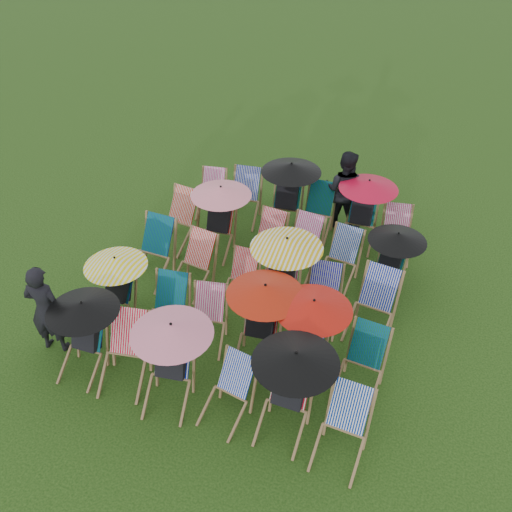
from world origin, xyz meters
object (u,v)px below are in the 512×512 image
(deckchair_0, at_px, (82,336))
(deckchair_29, at_px, (396,234))
(deckchair_5, at_px, (342,431))
(person_rear, at_px, (344,190))
(person_left, at_px, (46,309))

(deckchair_0, distance_m, deckchair_29, 5.85)
(deckchair_0, xyz_separation_m, deckchair_29, (3.78, 4.46, -0.21))
(deckchair_5, distance_m, person_rear, 5.34)
(deckchair_5, bearing_deg, deckchair_0, -178.22)
(deckchair_5, xyz_separation_m, deckchair_29, (-0.11, 4.56, -0.03))
(deckchair_29, distance_m, person_rear, 1.37)
(person_left, bearing_deg, person_rear, -135.49)
(deckchair_0, distance_m, person_rear, 5.70)
(person_left, xyz_separation_m, person_rear, (3.34, 4.90, 0.03))
(deckchair_29, xyz_separation_m, person_rear, (-1.17, 0.61, 0.38))
(deckchair_5, distance_m, person_left, 4.64)
(deckchair_5, bearing_deg, person_left, 180.00)
(person_left, height_order, person_rear, person_rear)
(deckchair_29, bearing_deg, person_left, -146.11)
(deckchair_5, bearing_deg, deckchair_29, 94.69)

